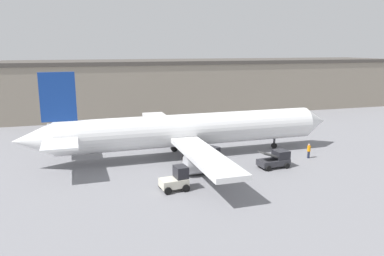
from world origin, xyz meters
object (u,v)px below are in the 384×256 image
ground_crew_worker (309,150)px  pushback_tug (176,180)px  airplane (185,131)px  baggage_tug (207,159)px  belt_loader_truck (275,159)px

ground_crew_worker → pushback_tug: (-17.72, -5.27, 0.06)m
ground_crew_worker → pushback_tug: size_ratio=0.67×
airplane → baggage_tug: (1.07, -5.08, -2.18)m
ground_crew_worker → pushback_tug: bearing=144.4°
belt_loader_truck → pushback_tug: pushback_tug is taller
airplane → belt_loader_truck: bearing=-40.8°
baggage_tug → airplane: bearing=70.9°
ground_crew_worker → baggage_tug: bearing=128.0°
airplane → pushback_tug: (-3.80, -10.32, -2.19)m
airplane → ground_crew_worker: size_ratio=21.84×
ground_crew_worker → belt_loader_truck: 5.89m
ground_crew_worker → baggage_tug: (-12.85, -0.04, 0.07)m
belt_loader_truck → airplane: bearing=134.7°
ground_crew_worker → baggage_tug: 12.85m
airplane → belt_loader_truck: airplane is taller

